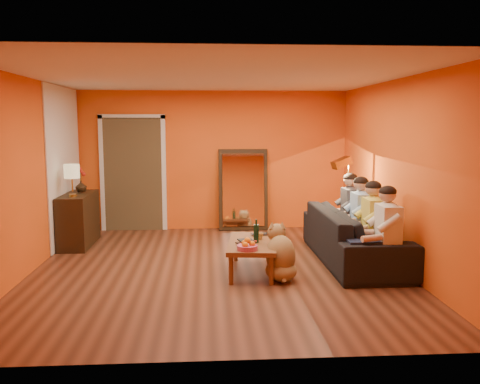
{
  "coord_description": "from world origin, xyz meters",
  "views": [
    {
      "loc": [
        -0.13,
        -6.81,
        1.98
      ],
      "look_at": [
        0.35,
        0.5,
        1.0
      ],
      "focal_mm": 38.0,
      "sensor_mm": 36.0,
      "label": 1
    }
  ],
  "objects": [
    {
      "name": "fruit_bowl",
      "position": [
        0.37,
        -0.64,
        0.5
      ],
      "size": [
        0.26,
        0.26,
        0.16
      ],
      "primitive_type": null,
      "color": "#BF4367",
      "rests_on": "coffee_table"
    },
    {
      "name": "wine_bottle",
      "position": [
        0.52,
        -0.24,
        0.58
      ],
      "size": [
        0.07,
        0.07,
        0.31
      ],
      "primitive_type": "cylinder",
      "color": "black",
      "rests_on": "coffee_table"
    },
    {
      "name": "white_accent",
      "position": [
        -2.48,
        1.75,
        1.3
      ],
      "size": [
        0.02,
        1.9,
        2.58
      ],
      "primitive_type": "cube",
      "color": "white",
      "rests_on": "wall_left"
    },
    {
      "name": "room_shell",
      "position": [
        0.0,
        0.37,
        1.3
      ],
      "size": [
        5.0,
        5.5,
        2.6
      ],
      "color": "brown",
      "rests_on": "ground"
    },
    {
      "name": "person_mid_left",
      "position": [
        2.13,
        -0.15,
        0.61
      ],
      "size": [
        0.7,
        0.44,
        1.22
      ],
      "primitive_type": null,
      "color": "#D5C747",
      "rests_on": "sofa"
    },
    {
      "name": "person_mid_right",
      "position": [
        2.13,
        0.4,
        0.61
      ],
      "size": [
        0.7,
        0.44,
        1.22
      ],
      "primitive_type": null,
      "color": "#91BAE1",
      "rests_on": "sofa"
    },
    {
      "name": "door_header",
      "position": [
        -1.5,
        2.71,
        2.12
      ],
      "size": [
        1.22,
        0.06,
        0.08
      ],
      "primitive_type": "cube",
      "color": "white",
      "rests_on": "wall_back"
    },
    {
      "name": "mirror_glass",
      "position": [
        0.55,
        2.59,
        0.76
      ],
      "size": [
        0.78,
        0.21,
        1.35
      ],
      "primitive_type": "cube",
      "rotation": [
        -0.14,
        0.0,
        0.0
      ],
      "color": "white",
      "rests_on": "mirror_frame"
    },
    {
      "name": "dog",
      "position": [
        0.8,
        -0.53,
        0.37
      ],
      "size": [
        0.52,
        0.69,
        0.73
      ],
      "primitive_type": null,
      "rotation": [
        0.0,
        0.0,
        0.21
      ],
      "color": "olive",
      "rests_on": "floor"
    },
    {
      "name": "doorway_recess",
      "position": [
        -1.5,
        2.83,
        1.05
      ],
      "size": [
        1.06,
        0.3,
        2.1
      ],
      "primitive_type": "cube",
      "color": "#3F2D19",
      "rests_on": "floor"
    },
    {
      "name": "person_far_left",
      "position": [
        2.13,
        -0.7,
        0.61
      ],
      "size": [
        0.7,
        0.44,
        1.22
      ],
      "primitive_type": null,
      "color": "silver",
      "rests_on": "sofa"
    },
    {
      "name": "tumbler",
      "position": [
        0.59,
        -0.07,
        0.46
      ],
      "size": [
        0.1,
        0.1,
        0.09
      ],
      "primitive_type": "imported",
      "rotation": [
        0.0,
        0.0,
        -0.08
      ],
      "color": "#B27F3F",
      "rests_on": "coffee_table"
    },
    {
      "name": "book_upper",
      "position": [
        0.29,
        -0.4,
        0.47
      ],
      "size": [
        0.24,
        0.28,
        0.02
      ],
      "primitive_type": "imported",
      "rotation": [
        0.0,
        0.0,
        0.26
      ],
      "color": "black",
      "rests_on": "book_mid"
    },
    {
      "name": "table_lamp",
      "position": [
        -2.24,
        1.25,
        1.1
      ],
      "size": [
        0.24,
        0.24,
        0.51
      ],
      "primitive_type": null,
      "color": "beige",
      "rests_on": "sideboard"
    },
    {
      "name": "coffee_table",
      "position": [
        0.47,
        -0.19,
        0.21
      ],
      "size": [
        0.75,
        1.28,
        0.42
      ],
      "primitive_type": null,
      "rotation": [
        0.0,
        0.0,
        -0.11
      ],
      "color": "brown",
      "rests_on": "floor"
    },
    {
      "name": "book_mid",
      "position": [
        0.3,
        -0.38,
        0.45
      ],
      "size": [
        0.26,
        0.31,
        0.02
      ],
      "primitive_type": "imported",
      "rotation": [
        0.0,
        0.0,
        -0.26
      ],
      "color": "red",
      "rests_on": "book_lower"
    },
    {
      "name": "book_lower",
      "position": [
        0.29,
        -0.39,
        0.43
      ],
      "size": [
        0.25,
        0.27,
        0.02
      ],
      "primitive_type": "imported",
      "rotation": [
        0.0,
        0.0,
        0.51
      ],
      "color": "black",
      "rests_on": "coffee_table"
    },
    {
      "name": "door_jamb_right",
      "position": [
        -0.93,
        2.71,
        1.05
      ],
      "size": [
        0.08,
        0.06,
        2.2
      ],
      "primitive_type": "cube",
      "color": "white",
      "rests_on": "wall_back"
    },
    {
      "name": "floor_lamp",
      "position": [
        2.1,
        1.01,
        0.72
      ],
      "size": [
        0.34,
        0.3,
        1.44
      ],
      "primitive_type": null,
      "rotation": [
        0.0,
        0.0,
        0.21
      ],
      "color": "#B78935",
      "rests_on": "floor"
    },
    {
      "name": "vase",
      "position": [
        -2.24,
        1.8,
        0.95
      ],
      "size": [
        0.18,
        0.18,
        0.19
      ],
      "primitive_type": "imported",
      "color": "black",
      "rests_on": "sideboard"
    },
    {
      "name": "laptop",
      "position": [
        0.65,
        0.16,
        0.43
      ],
      "size": [
        0.33,
        0.25,
        0.02
      ],
      "primitive_type": "imported",
      "rotation": [
        0.0,
        0.0,
        0.19
      ],
      "color": "black",
      "rests_on": "coffee_table"
    },
    {
      "name": "flowers",
      "position": [
        -2.24,
        1.8,
        1.18
      ],
      "size": [
        0.17,
        0.17,
        0.42
      ],
      "primitive_type": null,
      "color": "red",
      "rests_on": "vase"
    },
    {
      "name": "mirror_frame",
      "position": [
        0.55,
        2.63,
        0.76
      ],
      "size": [
        0.92,
        0.27,
        1.51
      ],
      "primitive_type": "cube",
      "rotation": [
        -0.14,
        0.0,
        0.0
      ],
      "color": "black",
      "rests_on": "floor"
    },
    {
      "name": "person_far_right",
      "position": [
        2.13,
        0.95,
        0.61
      ],
      "size": [
        0.7,
        0.44,
        1.22
      ],
      "primitive_type": null,
      "color": "#36353A",
      "rests_on": "sofa"
    },
    {
      "name": "door_jamb_left",
      "position": [
        -2.07,
        2.71,
        1.05
      ],
      "size": [
        0.08,
        0.06,
        2.2
      ],
      "primitive_type": "cube",
      "color": "white",
      "rests_on": "wall_back"
    },
    {
      "name": "sideboard",
      "position": [
        -2.24,
        1.55,
        0.42
      ],
      "size": [
        0.44,
        1.18,
        0.85
      ],
      "primitive_type": "cube",
      "color": "black",
      "rests_on": "floor"
    },
    {
      "name": "sofa",
      "position": [
        2.0,
        0.3,
        0.37
      ],
      "size": [
        2.56,
        1.0,
        0.75
      ],
      "primitive_type": "imported",
      "rotation": [
        0.0,
        0.0,
        1.57
      ],
      "color": "black",
      "rests_on": "floor"
    }
  ]
}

